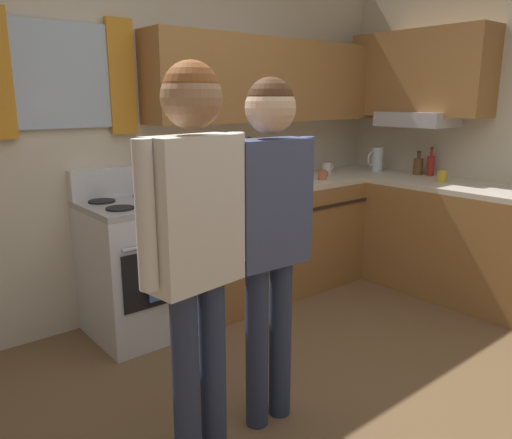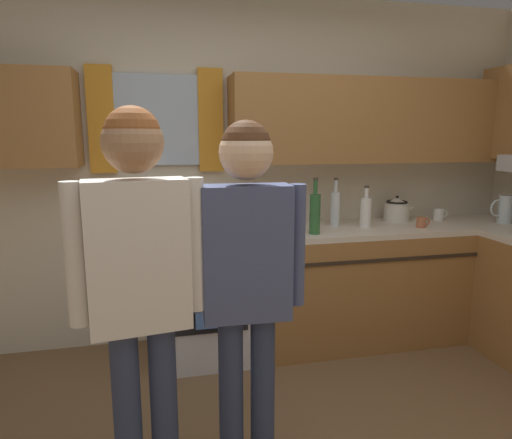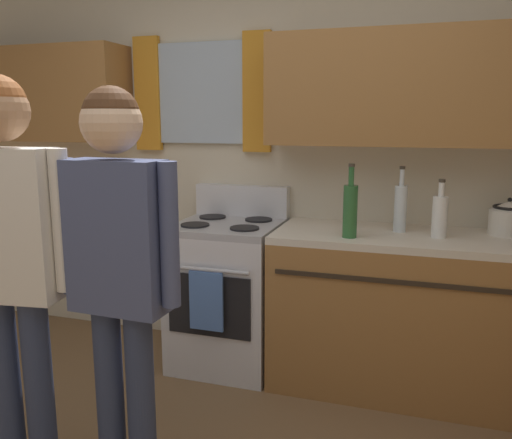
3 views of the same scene
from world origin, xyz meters
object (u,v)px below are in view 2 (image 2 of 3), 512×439
(stove_oven, at_px, (205,292))
(bottle_milk_white, at_px, (366,211))
(cup_terracotta, at_px, (422,222))
(bottle_tall_clear, at_px, (335,208))
(bottle_wine_green, at_px, (315,213))
(adult_left, at_px, (139,272))
(mug_ceramic_white, at_px, (439,214))
(water_pitcher, at_px, (504,209))
(stovetop_kettle, at_px, (397,209))
(adult_in_plaid, at_px, (246,267))

(stove_oven, bearing_deg, bottle_milk_white, -1.45)
(bottle_milk_white, height_order, cup_terracotta, bottle_milk_white)
(bottle_tall_clear, bearing_deg, bottle_wine_green, -136.83)
(adult_left, bearing_deg, cup_terracotta, 31.04)
(mug_ceramic_white, bearing_deg, water_pitcher, -26.60)
(stovetop_kettle, bearing_deg, adult_left, -142.77)
(mug_ceramic_white, relative_size, cup_terracotta, 1.15)
(bottle_tall_clear, relative_size, stovetop_kettle, 1.34)
(stove_oven, height_order, cup_terracotta, stove_oven)
(bottle_tall_clear, xyz_separation_m, cup_terracotta, (0.61, -0.20, -0.10))
(stovetop_kettle, xyz_separation_m, adult_left, (-1.96, -1.49, 0.07))
(stove_oven, bearing_deg, cup_terracotta, -4.85)
(bottle_tall_clear, relative_size, bottle_wine_green, 0.93)
(stovetop_kettle, distance_m, water_pitcher, 0.83)
(adult_in_plaid, bearing_deg, adult_left, -171.56)
(cup_terracotta, distance_m, water_pitcher, 0.74)
(mug_ceramic_white, bearing_deg, bottle_tall_clear, -177.86)
(water_pitcher, height_order, adult_left, adult_left)
(cup_terracotta, relative_size, adult_left, 0.06)
(bottle_wine_green, distance_m, adult_left, 1.64)
(stove_oven, distance_m, bottle_milk_white, 1.33)
(adult_in_plaid, bearing_deg, stovetop_kettle, 43.06)
(bottle_wine_green, bearing_deg, adult_left, -134.33)
(bottle_tall_clear, relative_size, adult_in_plaid, 0.22)
(stove_oven, height_order, water_pitcher, water_pitcher)
(bottle_milk_white, xyz_separation_m, adult_in_plaid, (-1.17, -1.25, 0.01))
(stove_oven, height_order, stovetop_kettle, stovetop_kettle)
(bottle_wine_green, distance_m, bottle_milk_white, 0.48)
(mug_ceramic_white, xyz_separation_m, adult_in_plaid, (-1.88, -1.38, 0.08))
(mug_ceramic_white, distance_m, adult_left, 2.73)
(stove_oven, height_order, bottle_wine_green, bottle_wine_green)
(bottle_milk_white, xyz_separation_m, adult_left, (-1.60, -1.31, 0.04))
(stovetop_kettle, bearing_deg, bottle_wine_green, -158.82)
(stove_oven, relative_size, mug_ceramic_white, 8.76)
(water_pitcher, xyz_separation_m, adult_in_plaid, (-2.31, -1.16, 0.02))
(water_pitcher, xyz_separation_m, adult_left, (-2.74, -1.23, 0.05))
(bottle_milk_white, height_order, adult_left, adult_left)
(cup_terracotta, xyz_separation_m, adult_in_plaid, (-1.57, -1.14, 0.09))
(bottle_tall_clear, height_order, bottle_milk_white, bottle_tall_clear)
(bottle_tall_clear, height_order, water_pitcher, bottle_tall_clear)
(stove_oven, distance_m, cup_terracotta, 1.69)
(water_pitcher, height_order, adult_in_plaid, adult_in_plaid)
(bottle_wine_green, relative_size, adult_left, 0.23)
(cup_terracotta, bearing_deg, stove_oven, 175.15)
(mug_ceramic_white, bearing_deg, stove_oven, -177.17)
(stove_oven, bearing_deg, bottle_wine_green, -12.73)
(bottle_wine_green, distance_m, adult_in_plaid, 1.32)
(mug_ceramic_white, distance_m, adult_in_plaid, 2.33)
(stove_oven, relative_size, water_pitcher, 5.00)
(stove_oven, distance_m, mug_ceramic_white, 1.99)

